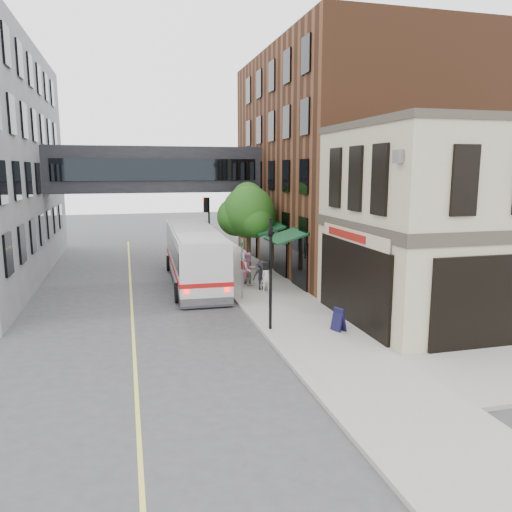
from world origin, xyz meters
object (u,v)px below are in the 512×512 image
bus (194,253)px  newspaper_box (247,276)px  pedestrian_a (267,276)px  pedestrian_c (262,275)px  sandwich_board (339,319)px  pedestrian_b (249,270)px

bus → newspaper_box: bearing=-29.5°
pedestrian_a → pedestrian_c: (-0.18, 0.36, 0.00)m
bus → pedestrian_c: (3.17, -3.21, -0.81)m
sandwich_board → pedestrian_a: bearing=78.7°
bus → newspaper_box: bus is taller
pedestrian_c → pedestrian_b: bearing=118.7°
bus → sandwich_board: bus is taller
newspaper_box → pedestrian_c: bearing=-74.7°
sandwich_board → bus: bearing=93.0°
pedestrian_c → sandwich_board: pedestrian_c is taller
bus → pedestrian_c: 4.59m
pedestrian_c → newspaper_box: (-0.42, 1.65, -0.38)m
pedestrian_a → pedestrian_b: (-0.67, 1.22, 0.17)m
pedestrian_b → pedestrian_c: 1.00m
pedestrian_b → sandwich_board: (1.66, -8.29, -0.48)m
pedestrian_c → newspaper_box: pedestrian_c is taller
pedestrian_b → sandwich_board: 8.47m
sandwich_board → pedestrian_b: bearing=82.1°
pedestrian_b → newspaper_box: size_ratio=2.30×
pedestrian_b → sandwich_board: bearing=-109.3°
newspaper_box → sandwich_board: size_ratio=0.88×
pedestrian_c → sandwich_board: 7.53m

